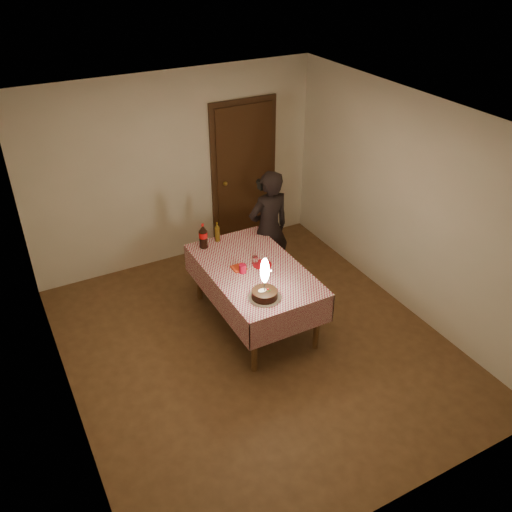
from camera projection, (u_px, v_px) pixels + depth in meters
name	position (u px, v px, depth m)	size (l,w,h in m)	color
ground	(256.00, 345.00, 6.16)	(4.00, 4.50, 0.01)	brown
room_shell	(255.00, 213.00, 5.36)	(4.04, 4.54, 2.62)	silver
dining_table	(254.00, 276.00, 6.19)	(1.02, 1.72, 0.76)	brown
birthday_cake	(265.00, 288.00, 5.59)	(0.34, 0.34, 0.48)	white
red_plate	(262.00, 265.00, 6.19)	(0.22, 0.22, 0.01)	red
red_cup	(243.00, 269.00, 6.03)	(0.08, 0.08, 0.10)	#AF0C27
clear_cup	(255.00, 260.00, 6.19)	(0.07, 0.07, 0.09)	white
napkin_stack	(239.00, 268.00, 6.12)	(0.15, 0.15, 0.02)	red
cola_bottle	(203.00, 236.00, 6.45)	(0.10, 0.10, 0.32)	black
amber_bottle_left	(217.00, 232.00, 6.60)	(0.06, 0.06, 0.25)	#543B0E
photographer	(269.00, 229.00, 6.85)	(0.60, 0.45, 1.58)	black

